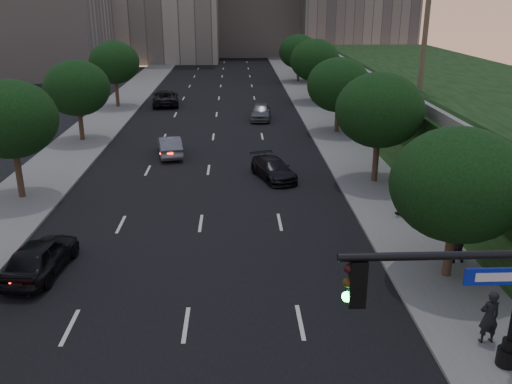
{
  "coord_description": "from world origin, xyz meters",
  "views": [
    {
      "loc": [
        1.81,
        -11.24,
        10.76
      ],
      "look_at": [
        2.59,
        8.63,
        3.6
      ],
      "focal_mm": 38.0,
      "sensor_mm": 36.0,
      "label": 1
    }
  ],
  "objects_px": {
    "sedan_near_left": "(40,257)",
    "pedestrian_c": "(402,198)",
    "sedan_mid_left": "(170,146)",
    "pedestrian_b": "(455,242)",
    "pedestrian_a": "(489,317)",
    "sedan_near_right": "(273,169)",
    "sedan_far_left": "(165,98)",
    "sedan_far_right": "(261,112)"
  },
  "relations": [
    {
      "from": "sedan_near_left",
      "to": "pedestrian_c",
      "type": "height_order",
      "value": "pedestrian_c"
    },
    {
      "from": "sedan_mid_left",
      "to": "pedestrian_b",
      "type": "xyz_separation_m",
      "value": [
        13.93,
        -17.45,
        0.34
      ]
    },
    {
      "from": "pedestrian_a",
      "to": "sedan_near_right",
      "type": "bearing_deg",
      "value": -77.28
    },
    {
      "from": "sedan_near_right",
      "to": "pedestrian_b",
      "type": "distance_m",
      "value": 13.77
    },
    {
      "from": "pedestrian_a",
      "to": "pedestrian_b",
      "type": "bearing_deg",
      "value": -106.52
    },
    {
      "from": "sedan_far_left",
      "to": "pedestrian_a",
      "type": "bearing_deg",
      "value": 103.36
    },
    {
      "from": "sedan_near_left",
      "to": "pedestrian_a",
      "type": "relative_size",
      "value": 2.44
    },
    {
      "from": "sedan_near_right",
      "to": "pedestrian_a",
      "type": "bearing_deg",
      "value": -90.79
    },
    {
      "from": "sedan_far_left",
      "to": "pedestrian_a",
      "type": "distance_m",
      "value": 45.33
    },
    {
      "from": "pedestrian_a",
      "to": "pedestrian_c",
      "type": "distance_m",
      "value": 11.01
    },
    {
      "from": "sedan_far_right",
      "to": "pedestrian_c",
      "type": "bearing_deg",
      "value": -70.72
    },
    {
      "from": "sedan_far_left",
      "to": "pedestrian_a",
      "type": "xyz_separation_m",
      "value": [
        15.41,
        -42.63,
        0.29
      ]
    },
    {
      "from": "pedestrian_b",
      "to": "pedestrian_c",
      "type": "height_order",
      "value": "pedestrian_c"
    },
    {
      "from": "sedan_far_left",
      "to": "pedestrian_a",
      "type": "height_order",
      "value": "pedestrian_a"
    },
    {
      "from": "sedan_near_left",
      "to": "sedan_mid_left",
      "type": "relative_size",
      "value": 1.04
    },
    {
      "from": "sedan_mid_left",
      "to": "sedan_far_right",
      "type": "bearing_deg",
      "value": -131.64
    },
    {
      "from": "sedan_near_left",
      "to": "sedan_far_right",
      "type": "bearing_deg",
      "value": -103.52
    },
    {
      "from": "sedan_near_left",
      "to": "sedan_near_right",
      "type": "height_order",
      "value": "sedan_near_left"
    },
    {
      "from": "pedestrian_c",
      "to": "sedan_far_right",
      "type": "bearing_deg",
      "value": -94.6
    },
    {
      "from": "sedan_near_left",
      "to": "sedan_far_left",
      "type": "xyz_separation_m",
      "value": [
        0.73,
        37.08,
        0.02
      ]
    },
    {
      "from": "pedestrian_c",
      "to": "sedan_mid_left",
      "type": "bearing_deg",
      "value": -61.42
    },
    {
      "from": "sedan_near_left",
      "to": "sedan_near_right",
      "type": "bearing_deg",
      "value": -124.74
    },
    {
      "from": "pedestrian_c",
      "to": "sedan_near_left",
      "type": "bearing_deg",
      "value": -0.63
    },
    {
      "from": "sedan_near_left",
      "to": "pedestrian_b",
      "type": "distance_m",
      "value": 17.27
    },
    {
      "from": "sedan_far_left",
      "to": "pedestrian_b",
      "type": "xyz_separation_m",
      "value": [
        16.54,
        -36.94,
        0.27
      ]
    },
    {
      "from": "sedan_near_right",
      "to": "pedestrian_b",
      "type": "relative_size",
      "value": 2.42
    },
    {
      "from": "sedan_mid_left",
      "to": "sedan_far_right",
      "type": "height_order",
      "value": "sedan_far_right"
    },
    {
      "from": "pedestrian_b",
      "to": "pedestrian_c",
      "type": "xyz_separation_m",
      "value": [
        -0.71,
        5.31,
        0.0
      ]
    },
    {
      "from": "pedestrian_c",
      "to": "pedestrian_b",
      "type": "bearing_deg",
      "value": 78.78
    },
    {
      "from": "sedan_far_left",
      "to": "sedan_far_right",
      "type": "distance_m",
      "value": 12.33
    },
    {
      "from": "pedestrian_a",
      "to": "pedestrian_c",
      "type": "xyz_separation_m",
      "value": [
        0.42,
        11.0,
        -0.01
      ]
    },
    {
      "from": "pedestrian_b",
      "to": "sedan_far_right",
      "type": "bearing_deg",
      "value": -86.7
    },
    {
      "from": "sedan_near_right",
      "to": "sedan_far_right",
      "type": "height_order",
      "value": "sedan_far_right"
    },
    {
      "from": "sedan_far_left",
      "to": "sedan_near_right",
      "type": "bearing_deg",
      "value": 104.62
    },
    {
      "from": "sedan_near_right",
      "to": "pedestrian_b",
      "type": "height_order",
      "value": "pedestrian_b"
    },
    {
      "from": "sedan_far_left",
      "to": "pedestrian_c",
      "type": "distance_m",
      "value": 35.37
    },
    {
      "from": "sedan_near_right",
      "to": "pedestrian_c",
      "type": "xyz_separation_m",
      "value": [
        6.16,
        -6.63,
        0.43
      ]
    },
    {
      "from": "sedan_near_left",
      "to": "sedan_near_right",
      "type": "xyz_separation_m",
      "value": [
        10.4,
        12.08,
        -0.13
      ]
    },
    {
      "from": "sedan_near_left",
      "to": "sedan_far_right",
      "type": "distance_m",
      "value": 31.29
    },
    {
      "from": "sedan_near_left",
      "to": "pedestrian_c",
      "type": "relative_size",
      "value": 2.48
    },
    {
      "from": "sedan_mid_left",
      "to": "sedan_far_left",
      "type": "height_order",
      "value": "sedan_far_left"
    },
    {
      "from": "sedan_near_right",
      "to": "sedan_mid_left",
      "type": "bearing_deg",
      "value": 123.16
    }
  ]
}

